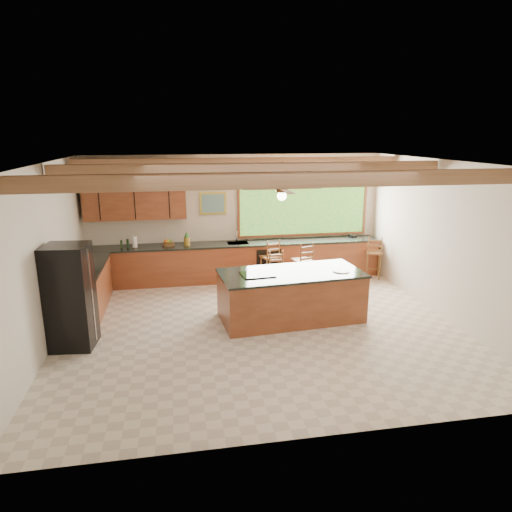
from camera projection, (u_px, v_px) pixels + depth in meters
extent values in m
plane|color=beige|center=(260.00, 327.00, 8.47)|extent=(7.20, 7.20, 0.00)
cube|color=beige|center=(236.00, 217.00, 11.17)|extent=(7.20, 0.04, 3.00)
cube|color=beige|center=(315.00, 320.00, 4.99)|extent=(7.20, 0.04, 3.00)
cube|color=beige|center=(45.00, 258.00, 7.47)|extent=(0.04, 6.50, 3.00)
cube|color=beige|center=(445.00, 240.00, 8.69)|extent=(0.04, 6.50, 3.00)
cube|color=#AD7956|center=(260.00, 163.00, 7.69)|extent=(7.20, 6.50, 0.04)
cube|color=#9A714D|center=(282.00, 180.00, 6.21)|extent=(7.10, 0.15, 0.22)
cube|color=#9A714D|center=(255.00, 169.00, 8.20)|extent=(7.10, 0.15, 0.22)
cube|color=#9A714D|center=(241.00, 163.00, 9.91)|extent=(7.10, 0.15, 0.22)
cube|color=brown|center=(135.00, 204.00, 10.49)|extent=(2.30, 0.35, 0.70)
cube|color=beige|center=(133.00, 178.00, 10.26)|extent=(2.60, 0.50, 0.48)
cylinder|color=#FFEABF|center=(102.00, 189.00, 10.20)|extent=(0.10, 0.10, 0.01)
cylinder|color=#FFEABF|center=(165.00, 188.00, 10.44)|extent=(0.10, 0.10, 0.01)
cube|color=#80C747|center=(303.00, 208.00, 11.39)|extent=(3.20, 0.04, 1.30)
cube|color=gold|center=(213.00, 203.00, 10.96)|extent=(0.64, 0.03, 0.54)
cube|color=#43795A|center=(213.00, 203.00, 10.94)|extent=(0.54, 0.01, 0.44)
cube|color=brown|center=(238.00, 262.00, 11.12)|extent=(7.00, 0.65, 0.88)
cube|color=black|center=(238.00, 244.00, 11.00)|extent=(7.04, 0.69, 0.04)
cube|color=brown|center=(87.00, 291.00, 9.08)|extent=(0.65, 2.35, 0.88)
cube|color=black|center=(85.00, 269.00, 8.96)|extent=(0.69, 2.39, 0.04)
cube|color=black|center=(269.00, 265.00, 10.93)|extent=(0.60, 0.02, 0.78)
cube|color=silver|center=(238.00, 244.00, 11.00)|extent=(0.50, 0.38, 0.03)
cylinder|color=silver|center=(237.00, 235.00, 11.15)|extent=(0.03, 0.03, 0.30)
cylinder|color=silver|center=(237.00, 231.00, 11.02)|extent=(0.03, 0.20, 0.03)
cylinder|color=white|center=(135.00, 242.00, 10.50)|extent=(0.11, 0.11, 0.27)
cylinder|color=#1E3D18|center=(121.00, 244.00, 10.52)|extent=(0.05, 0.05, 0.18)
cylinder|color=#1E3D18|center=(128.00, 243.00, 10.53)|extent=(0.06, 0.06, 0.20)
cube|color=black|center=(352.00, 236.00, 11.59)|extent=(0.22, 0.20, 0.08)
cube|color=brown|center=(291.00, 296.00, 8.75)|extent=(2.75, 1.45, 0.90)
cube|color=black|center=(291.00, 273.00, 8.63)|extent=(2.79, 1.50, 0.04)
cube|color=black|center=(258.00, 274.00, 8.45)|extent=(0.63, 0.52, 0.02)
cylinder|color=white|center=(341.00, 271.00, 8.67)|extent=(0.33, 0.33, 0.02)
cube|color=black|center=(70.00, 297.00, 7.50)|extent=(0.75, 0.73, 1.75)
cube|color=silver|center=(92.00, 296.00, 7.55)|extent=(0.02, 0.05, 1.61)
cube|color=brown|center=(274.00, 267.00, 10.05)|extent=(0.39, 0.39, 0.04)
cylinder|color=brown|center=(269.00, 283.00, 9.97)|extent=(0.04, 0.04, 0.60)
cylinder|color=brown|center=(282.00, 283.00, 10.02)|extent=(0.04, 0.04, 0.60)
cylinder|color=brown|center=(266.00, 279.00, 10.25)|extent=(0.04, 0.04, 0.60)
cylinder|color=brown|center=(279.00, 279.00, 10.30)|extent=(0.04, 0.04, 0.60)
cube|color=brown|center=(270.00, 257.00, 10.75)|extent=(0.49, 0.49, 0.04)
cylinder|color=brown|center=(265.00, 273.00, 10.66)|extent=(0.04, 0.04, 0.64)
cylinder|color=brown|center=(278.00, 272.00, 10.71)|extent=(0.04, 0.04, 0.64)
cylinder|color=brown|center=(262.00, 269.00, 10.96)|extent=(0.04, 0.04, 0.64)
cylinder|color=brown|center=(275.00, 268.00, 11.01)|extent=(0.04, 0.04, 0.64)
cube|color=brown|center=(303.00, 260.00, 10.39)|extent=(0.49, 0.49, 0.04)
cylinder|color=brown|center=(297.00, 277.00, 10.30)|extent=(0.04, 0.04, 0.66)
cylinder|color=brown|center=(311.00, 277.00, 10.36)|extent=(0.04, 0.04, 0.66)
cylinder|color=brown|center=(294.00, 273.00, 10.61)|extent=(0.04, 0.04, 0.66)
cylinder|color=brown|center=(307.00, 273.00, 10.66)|extent=(0.04, 0.04, 0.66)
cube|color=brown|center=(374.00, 252.00, 11.19)|extent=(0.49, 0.49, 0.04)
cylinder|color=brown|center=(369.00, 267.00, 11.11)|extent=(0.04, 0.04, 0.63)
cylinder|color=brown|center=(381.00, 267.00, 11.16)|extent=(0.04, 0.04, 0.63)
cylinder|color=brown|center=(364.00, 264.00, 11.40)|extent=(0.04, 0.04, 0.63)
cylinder|color=brown|center=(376.00, 263.00, 11.45)|extent=(0.04, 0.04, 0.63)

